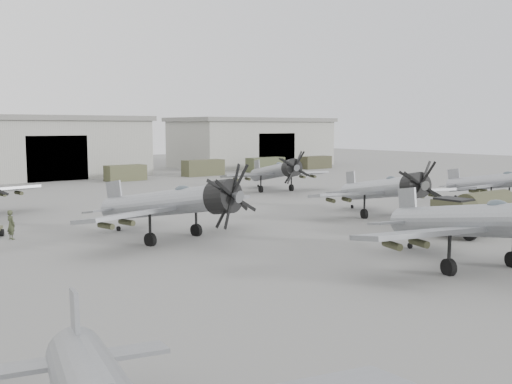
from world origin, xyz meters
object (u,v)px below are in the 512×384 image
(ground_crew, at_px, (11,225))
(aircraft_far_1, at_px, (277,171))
(aircraft_mid_3, at_px, (502,181))
(fuel_tanker, at_px, (477,210))
(aircraft_mid_2, at_px, (386,189))
(aircraft_near_1, at_px, (486,222))
(aircraft_mid_1, at_px, (175,203))

(ground_crew, bearing_deg, aircraft_far_1, -85.47)
(aircraft_mid_3, height_order, fuel_tanker, aircraft_mid_3)
(aircraft_mid_3, relative_size, aircraft_far_1, 0.91)
(fuel_tanker, distance_m, ground_crew, 30.72)
(aircraft_mid_2, xyz_separation_m, fuel_tanker, (-0.67, -8.19, -0.68))
(aircraft_near_1, xyz_separation_m, aircraft_mid_1, (-8.13, 16.27, -0.09))
(aircraft_mid_3, xyz_separation_m, aircraft_far_1, (-10.64, 20.26, 0.19))
(aircraft_far_1, height_order, fuel_tanker, aircraft_far_1)
(aircraft_mid_1, xyz_separation_m, aircraft_far_1, (22.66, 16.69, -0.18))
(aircraft_mid_1, bearing_deg, fuel_tanker, -45.02)
(aircraft_mid_3, xyz_separation_m, ground_crew, (-41.33, 10.54, -1.10))
(aircraft_far_1, relative_size, fuel_tanker, 1.70)
(aircraft_mid_3, bearing_deg, ground_crew, 164.97)
(aircraft_mid_2, xyz_separation_m, ground_crew, (-25.98, 9.21, -1.33))
(aircraft_mid_2, height_order, ground_crew, aircraft_mid_2)
(aircraft_mid_1, relative_size, aircraft_mid_2, 1.07)
(aircraft_mid_1, distance_m, ground_crew, 10.75)
(aircraft_mid_3, bearing_deg, aircraft_far_1, 116.98)
(aircraft_near_1, xyz_separation_m, aircraft_mid_2, (9.81, 14.04, -0.24))
(aircraft_mid_1, bearing_deg, aircraft_near_1, -77.34)
(aircraft_near_1, xyz_separation_m, fuel_tanker, (9.14, 5.84, -0.91))
(aircraft_mid_2, bearing_deg, aircraft_far_1, 94.09)
(aircraft_near_1, bearing_deg, fuel_tanker, 48.61)
(aircraft_mid_2, relative_size, aircraft_far_1, 1.01)
(aircraft_near_1, relative_size, fuel_tanker, 1.90)
(aircraft_near_1, distance_m, aircraft_mid_2, 17.13)
(aircraft_near_1, height_order, aircraft_mid_3, aircraft_near_1)
(aircraft_mid_3, bearing_deg, aircraft_near_1, -153.92)
(aircraft_mid_3, relative_size, fuel_tanker, 1.54)
(ground_crew, bearing_deg, aircraft_mid_2, -122.56)
(aircraft_mid_2, bearing_deg, ground_crew, 178.56)
(aircraft_mid_3, bearing_deg, aircraft_mid_1, 173.17)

